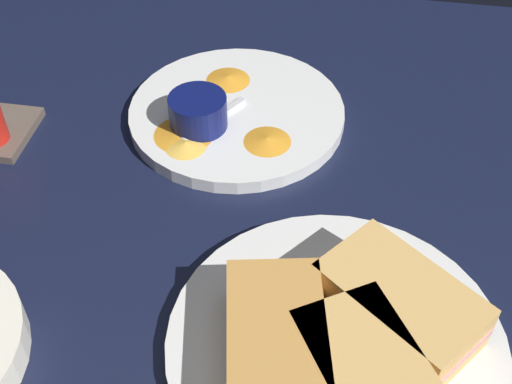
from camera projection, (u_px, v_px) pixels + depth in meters
The scene contains 11 objects.
ground_plane at pixel (191, 282), 62.66cm from camera, with size 110.00×110.00×3.00cm, color black.
plate_sandwich_main at pixel (336, 345), 55.19cm from camera, with size 28.27×28.27×1.60cm, color silver.
sandwich_half_near at pixel (276, 343), 51.64cm from camera, with size 14.39×10.05×4.80cm.
sandwich_half_far at pixel (370, 381), 49.35cm from camera, with size 15.05×13.29×4.80cm.
sandwich_half_extra at pixel (399, 305), 54.21cm from camera, with size 14.02×14.91×4.80cm.
ramekin_dark_sauce at pixel (414, 315), 54.15cm from camera, with size 7.93×7.93×3.44cm.
spoon_by_dark_ramekin at pixel (338, 323), 55.38cm from camera, with size 2.77×9.96×0.80cm.
plate_chips_companion at pixel (233, 113), 77.15cm from camera, with size 24.90×24.90×1.60cm, color silver.
ramekin_light_gravy at pixel (198, 111), 72.93cm from camera, with size 6.45×6.45×3.74cm.
spoon_by_gravy_ramekin at pixel (201, 127), 73.59cm from camera, with size 9.16×6.47×0.80cm.
plantain_chip_scatter at pixel (213, 120), 74.56cm from camera, with size 19.68×16.90×0.60cm.
Camera 1 is at (-36.69, -12.55, 48.83)cm, focal length 46.60 mm.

